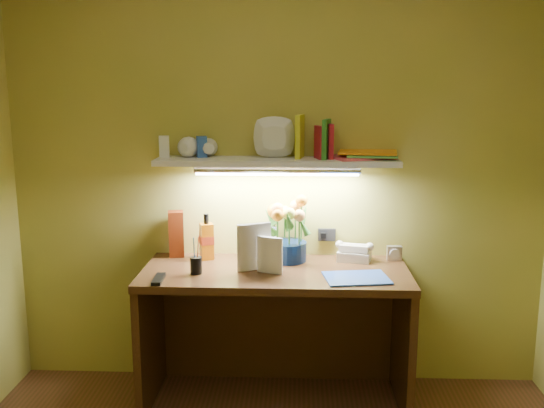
# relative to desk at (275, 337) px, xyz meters

# --- Properties ---
(desk) EXTENTS (1.40, 0.60, 0.75)m
(desk) POSITION_rel_desk_xyz_m (0.00, 0.00, 0.00)
(desk) COLOR #351E0E
(desk) RESTS_ON ground
(flower_bouquet) EXTENTS (0.26, 0.26, 0.37)m
(flower_bouquet) POSITION_rel_desk_xyz_m (0.06, 0.17, 0.56)
(flower_bouquet) COLOR #071839
(flower_bouquet) RESTS_ON desk
(telephone) EXTENTS (0.20, 0.17, 0.11)m
(telephone) POSITION_rel_desk_xyz_m (0.43, 0.20, 0.43)
(telephone) COLOR beige
(telephone) RESTS_ON desk
(desk_clock) EXTENTS (0.08, 0.04, 0.08)m
(desk_clock) POSITION_rel_desk_xyz_m (0.65, 0.21, 0.42)
(desk_clock) COLOR silver
(desk_clock) RESTS_ON desk
(whisky_bottle) EXTENTS (0.09, 0.09, 0.26)m
(whisky_bottle) POSITION_rel_desk_xyz_m (-0.39, 0.18, 0.50)
(whisky_bottle) COLOR #BE5D07
(whisky_bottle) RESTS_ON desk
(whisky_box) EXTENTS (0.10, 0.10, 0.26)m
(whisky_box) POSITION_rel_desk_xyz_m (-0.57, 0.23, 0.50)
(whisky_box) COLOR #601E07
(whisky_box) RESTS_ON desk
(pen_cup) EXTENTS (0.07, 0.07, 0.15)m
(pen_cup) POSITION_rel_desk_xyz_m (-0.40, -0.08, 0.45)
(pen_cup) COLOR black
(pen_cup) RESTS_ON desk
(art_card) EXTENTS (0.19, 0.07, 0.19)m
(art_card) POSITION_rel_desk_xyz_m (-0.10, 0.20, 0.47)
(art_card) COLOR white
(art_card) RESTS_ON desk
(tv_remote) EXTENTS (0.05, 0.16, 0.02)m
(tv_remote) POSITION_rel_desk_xyz_m (-0.57, -0.21, 0.38)
(tv_remote) COLOR black
(tv_remote) RESTS_ON desk
(blue_folder) EXTENTS (0.34, 0.27, 0.01)m
(blue_folder) POSITION_rel_desk_xyz_m (0.41, -0.13, 0.38)
(blue_folder) COLOR blue
(blue_folder) RESTS_ON desk
(desk_book_a) EXTENTS (0.18, 0.09, 0.25)m
(desk_book_a) POSITION_rel_desk_xyz_m (-0.19, -0.05, 0.50)
(desk_book_a) COLOR beige
(desk_book_a) RESTS_ON desk
(desk_book_b) EXTENTS (0.14, 0.07, 0.19)m
(desk_book_b) POSITION_rel_desk_xyz_m (-0.09, -0.03, 0.47)
(desk_book_b) COLOR silver
(desk_book_b) RESTS_ON desk
(wall_shelf) EXTENTS (1.30, 0.33, 0.26)m
(wall_shelf) POSITION_rel_desk_xyz_m (0.03, 0.18, 0.96)
(wall_shelf) COLOR silver
(wall_shelf) RESTS_ON ground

